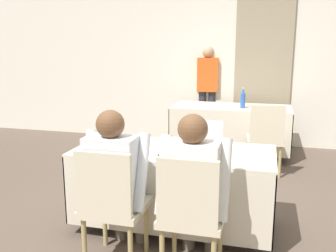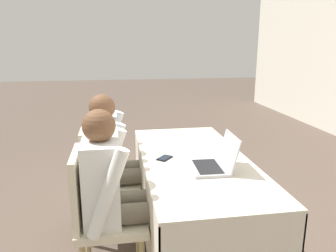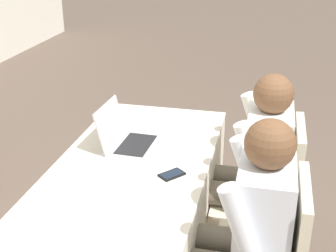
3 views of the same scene
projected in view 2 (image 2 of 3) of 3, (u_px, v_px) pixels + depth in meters
The scene contains 10 objects.
ground_plane at pixel (193, 244), 2.59m from camera, with size 24.00×24.00×0.00m, color brown.
conference_table_near at pixel (194, 180), 2.45m from camera, with size 1.70×0.77×0.72m.
laptop at pixel (214, 163), 2.18m from camera, with size 0.32×0.30×0.24m.
cell_phone at pixel (165, 158), 2.39m from camera, with size 0.14×0.13×0.01m.
paper_beside_laptop at pixel (202, 161), 2.34m from camera, with size 0.31×0.36×0.00m.
paper_centre_table at pixel (206, 142), 2.79m from camera, with size 0.29×0.35×0.00m.
chair_near_left at pixel (102, 176), 2.63m from camera, with size 0.44×0.44×0.91m.
chair_near_right at pixel (99, 212), 2.08m from camera, with size 0.44×0.44×0.91m.
person_checkered_shirt at pixel (114, 157), 2.61m from camera, with size 0.50×0.52×1.17m.
person_white_shirt at pixel (115, 188), 2.05m from camera, with size 0.50×0.52×1.17m.
Camera 2 is at (2.21, -0.56, 1.55)m, focal length 35.00 mm.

